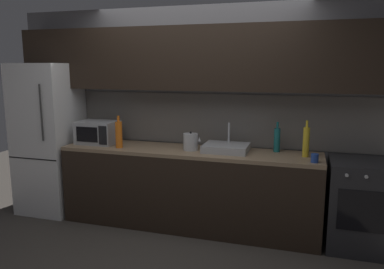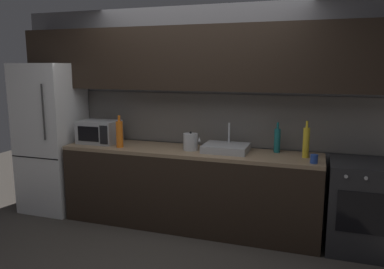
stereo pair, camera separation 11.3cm
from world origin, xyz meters
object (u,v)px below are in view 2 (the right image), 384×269
(wine_bottle_teal, at_px, (277,140))
(mug_blue, at_px, (314,159))
(oven_range, at_px, (359,206))
(refrigerator, at_px, (52,138))
(wine_bottle_orange, at_px, (120,134))
(microwave, at_px, (99,132))
(kettle, at_px, (191,142))
(wine_bottle_yellow, at_px, (306,142))

(wine_bottle_teal, bearing_deg, mug_blue, -43.36)
(wine_bottle_teal, bearing_deg, oven_range, -11.81)
(oven_range, bearing_deg, refrigerator, 179.98)
(wine_bottle_orange, relative_size, wine_bottle_teal, 1.13)
(wine_bottle_orange, distance_m, mug_blue, 2.13)
(microwave, relative_size, wine_bottle_teal, 1.41)
(mug_blue, bearing_deg, microwave, 175.15)
(refrigerator, distance_m, kettle, 1.86)
(kettle, relative_size, wine_bottle_orange, 0.57)
(refrigerator, height_order, oven_range, refrigerator)
(refrigerator, height_order, mug_blue, refrigerator)
(oven_range, relative_size, microwave, 1.96)
(microwave, relative_size, mug_blue, 5.36)
(kettle, bearing_deg, mug_blue, -7.73)
(kettle, xyz_separation_m, wine_bottle_orange, (-0.82, -0.12, 0.06))
(kettle, bearing_deg, refrigerator, 179.54)
(microwave, height_order, kettle, microwave)
(wine_bottle_yellow, bearing_deg, kettle, -177.86)
(microwave, distance_m, wine_bottle_yellow, 2.40)
(refrigerator, distance_m, oven_range, 3.65)
(wine_bottle_yellow, bearing_deg, oven_range, -3.39)
(wine_bottle_teal, bearing_deg, wine_bottle_yellow, -25.44)
(wine_bottle_yellow, bearing_deg, microwave, -179.71)
(microwave, bearing_deg, refrigerator, -178.45)
(microwave, xyz_separation_m, wine_bottle_yellow, (2.40, 0.01, 0.02))
(refrigerator, height_order, wine_bottle_yellow, refrigerator)
(refrigerator, distance_m, wine_bottle_teal, 2.78)
(microwave, distance_m, wine_bottle_orange, 0.39)
(wine_bottle_teal, bearing_deg, kettle, -168.36)
(microwave, bearing_deg, mug_blue, -4.85)
(mug_blue, bearing_deg, oven_range, 22.97)
(refrigerator, xyz_separation_m, microwave, (0.68, 0.02, 0.11))
(microwave, distance_m, mug_blue, 2.50)
(microwave, relative_size, wine_bottle_orange, 1.25)
(oven_range, height_order, wine_bottle_yellow, wine_bottle_yellow)
(wine_bottle_orange, relative_size, mug_blue, 4.29)
(oven_range, distance_m, wine_bottle_yellow, 0.81)
(kettle, relative_size, wine_bottle_teal, 0.64)
(refrigerator, bearing_deg, wine_bottle_orange, -7.27)
(microwave, xyz_separation_m, wine_bottle_teal, (2.10, 0.16, -0.00))
(microwave, height_order, wine_bottle_teal, wine_bottle_teal)
(wine_bottle_yellow, relative_size, wine_bottle_teal, 1.15)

